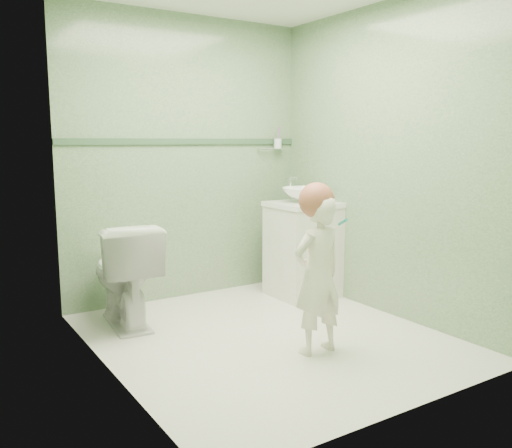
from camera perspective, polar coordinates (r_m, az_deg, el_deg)
ground at (r=3.86m, az=1.22°, el=-11.80°), size 2.50×2.50×0.00m
room_shell at (r=3.62m, az=1.29°, el=6.28°), size 2.50×2.54×2.40m
trim_stripe at (r=4.70m, az=-7.26°, el=8.61°), size 2.20×0.02×0.05m
vanity at (r=4.77m, az=4.95°, el=-2.83°), size 0.52×0.50×0.80m
counter at (r=4.71m, az=5.01°, el=2.06°), size 0.54×0.52×0.04m
basin at (r=4.70m, az=5.03°, el=3.08°), size 0.37×0.37×0.13m
faucet at (r=4.84m, az=3.70°, el=4.21°), size 0.03×0.13×0.18m
cup_holder at (r=5.10m, az=2.23°, el=8.44°), size 0.26×0.07×0.21m
toilet at (r=4.13m, az=-13.70°, el=-5.09°), size 0.51×0.80×0.77m
toddler at (r=3.48m, az=6.52°, el=-5.37°), size 0.38×0.26×1.02m
hair_cap at (r=3.41m, az=6.39°, el=2.49°), size 0.23×0.23×0.23m
teal_toothbrush at (r=3.37m, az=8.96°, el=0.28°), size 0.11×0.13×0.08m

